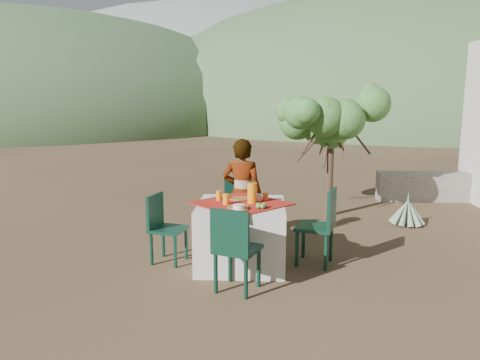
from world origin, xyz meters
The scene contains 24 objects.
ground centered at (0.00, 0.00, 0.00)m, with size 160.00×160.00×0.00m, color #372719.
table centered at (-0.16, -0.25, 0.38)m, with size 1.30×1.30×0.76m.
chair_far centered at (-0.24, 0.78, 0.48)m, with size 0.44×0.44×0.87m.
chair_near centered at (-0.19, -1.07, 0.50)m, with size 0.54×0.54×0.90m.
chair_left centered at (-1.11, -0.19, 0.46)m, with size 0.47×0.47×0.84m.
chair_right centered at (0.79, -0.19, 0.51)m, with size 0.53×0.53×0.92m.
person centered at (-0.18, 0.42, 0.73)m, with size 0.53×0.35×1.46m, color #8C6651.
shrub_tree centered at (1.25, 2.20, 1.50)m, with size 1.62×1.59×1.90m.
agave centered at (2.36, 1.65, 0.19)m, with size 0.54×0.55×0.58m.
stone_wall centered at (3.60, 3.40, 0.28)m, with size 2.60×0.35×0.55m, color gray.
hill_near_left centered at (-18.00, 30.00, 0.00)m, with size 40.00×40.00×16.00m, color #355530.
hill_near_right centered at (12.00, 36.00, 0.00)m, with size 48.00×48.00×20.00m, color #355530.
hill_far_center centered at (-4.00, 52.00, 0.00)m, with size 60.00×60.00×24.00m, color slate.
plate_far centered at (-0.19, -0.04, 0.77)m, with size 0.25×0.25×0.01m, color brown.
plate_near centered at (-0.18, -0.47, 0.77)m, with size 0.25×0.25×0.01m, color brown.
glass_far centered at (-0.44, -0.12, 0.82)m, with size 0.07×0.07×0.11m, color orange.
glass_near centered at (-0.33, -0.34, 0.82)m, with size 0.08×0.08×0.12m, color orange.
juice_pitcher centered at (-0.03, -0.24, 0.88)m, with size 0.11×0.11×0.24m, color orange.
bowl_plate centered at (-0.17, -0.59, 0.77)m, with size 0.20×0.20×0.01m, color brown.
white_bowl centered at (-0.17, -0.59, 0.80)m, with size 0.13×0.13×0.05m, color white.
jar_left centered at (0.12, -0.11, 0.81)m, with size 0.06×0.06×0.10m, color #D25C25.
jar_right centered at (0.13, -0.05, 0.81)m, with size 0.06×0.06×0.09m, color #D25C25.
napkin_holder centered at (0.04, -0.13, 0.81)m, with size 0.07×0.04×0.09m, color white.
fruit_cluster centered at (0.07, -0.51, 0.79)m, with size 0.12×0.11×0.06m.
Camera 1 is at (0.11, -5.60, 2.02)m, focal length 35.00 mm.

